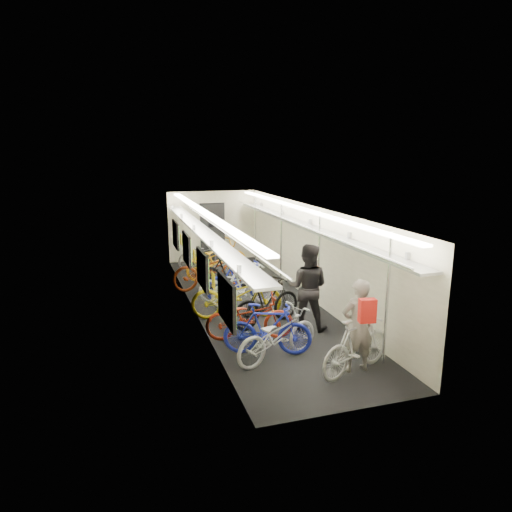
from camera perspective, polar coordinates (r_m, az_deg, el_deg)
train_car_shell at (r=11.55m, az=-2.98°, el=2.71°), size 10.00×10.00×10.00m
bicycle_0 at (r=8.32m, az=2.70°, el=-9.87°), size 1.91×1.24×0.95m
bicycle_1 at (r=8.53m, az=1.43°, el=-9.13°), size 1.71×1.02×0.99m
bicycle_2 at (r=9.20m, az=-0.80°, el=-7.65°), size 1.85×0.94×0.93m
bicycle_3 at (r=9.88m, az=1.38°, el=-5.76°), size 1.83×1.07×1.06m
bicycle_4 at (r=10.35m, az=-2.44°, el=-4.86°), size 2.15×1.04×1.08m
bicycle_5 at (r=11.05m, az=-1.35°, el=-3.70°), size 1.86×0.86×1.08m
bicycle_6 at (r=11.36m, az=-2.68°, el=-3.59°), size 1.90×1.11×0.95m
bicycle_7 at (r=11.42m, az=-1.87°, el=-3.16°), size 1.84×0.76×1.07m
bicycle_8 at (r=12.59m, az=-5.83°, el=-1.61°), size 2.21×1.10×1.11m
bicycle_9 at (r=12.57m, az=-3.43°, el=-1.87°), size 1.69×0.64×0.99m
bicycle_10 at (r=13.72m, az=-4.89°, el=-0.36°), size 2.26×1.47×1.12m
bicycle_11 at (r=8.04m, az=12.44°, el=-10.81°), size 1.73×1.07×1.01m
bicycle_12 at (r=14.77m, az=-6.35°, el=0.24°), size 1.91×0.96×0.96m
passenger_near at (r=8.00m, az=12.56°, el=-8.50°), size 0.60×0.39×1.63m
passenger_mid at (r=9.65m, az=6.43°, el=-3.88°), size 1.13×1.06×1.84m
backpack at (r=7.35m, az=13.74°, el=-6.66°), size 0.28×0.18×0.38m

